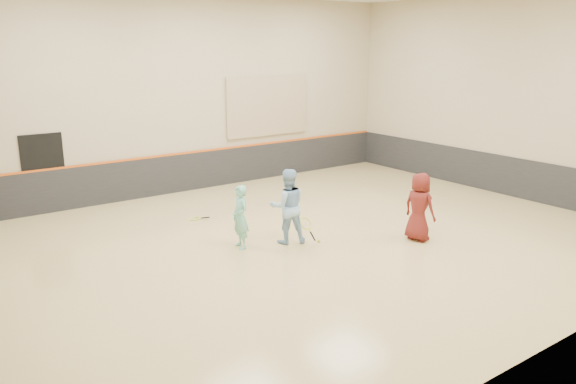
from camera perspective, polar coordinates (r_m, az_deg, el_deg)
room at (r=13.16m, az=2.31°, el=-1.54°), size 15.04×12.04×6.22m
wainscot_back at (r=18.13m, az=-9.43°, el=2.12°), size 14.90×0.04×1.20m
wainscot_right at (r=18.64m, az=20.70°, el=1.70°), size 0.04×11.90×1.20m
accent_stripe at (r=18.00m, az=-9.50°, el=4.04°), size 14.90×0.03×0.06m
acoustic_panel at (r=19.20m, az=-2.07°, el=8.75°), size 3.20×0.08×2.00m
doorway at (r=16.59m, az=-23.53°, el=1.68°), size 1.10×0.05×2.20m
girl at (r=12.72m, az=-4.87°, el=-2.54°), size 0.41×0.57×1.46m
instructor at (r=12.97m, az=-0.04°, el=-1.45°), size 1.05×0.95×1.76m
young_man at (r=13.53m, az=13.20°, el=-1.47°), size 0.62×0.86×1.63m
held_racket at (r=12.90m, az=1.84°, el=-3.25°), size 0.48×0.48×0.60m
spare_racket at (r=15.14m, az=-9.52°, el=-2.52°), size 0.70×0.70×0.12m
ball_under_racket at (r=13.25m, az=3.15°, el=-4.97°), size 0.07×0.07×0.07m
ball_in_hand at (r=13.48m, az=13.58°, el=-0.59°), size 0.07×0.07×0.07m
ball_beside_spare at (r=15.31m, az=0.71°, el=-2.22°), size 0.07×0.07×0.07m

